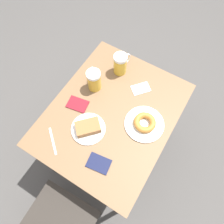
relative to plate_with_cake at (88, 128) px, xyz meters
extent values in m
plane|color=#474442|center=(-0.07, -0.16, -0.73)|extent=(8.00, 8.00, 0.00)
cube|color=brown|center=(-0.07, -0.16, -0.03)|extent=(0.73, 0.91, 0.03)
cylinder|color=black|center=(-0.39, -0.58, -0.39)|extent=(0.04, 0.04, 0.68)
cylinder|color=black|center=(0.26, -0.58, -0.39)|extent=(0.04, 0.04, 0.68)
cylinder|color=black|center=(-0.39, 0.26, -0.39)|extent=(0.04, 0.04, 0.68)
cylinder|color=black|center=(0.26, 0.26, -0.39)|extent=(0.04, 0.04, 0.68)
cylinder|color=#2D2823|center=(-0.27, 0.36, -0.52)|extent=(0.03, 0.03, 0.42)
cylinder|color=#2D2823|center=(0.08, 0.38, -0.52)|extent=(0.03, 0.03, 0.42)
cylinder|color=white|center=(0.00, 0.00, -0.01)|extent=(0.20, 0.20, 0.01)
cube|color=brown|center=(0.00, 0.00, 0.01)|extent=(0.16, 0.16, 0.04)
cylinder|color=white|center=(-0.27, -0.20, -0.01)|extent=(0.24, 0.24, 0.01)
torus|color=#B2702D|center=(-0.27, -0.20, 0.01)|extent=(0.13, 0.13, 0.04)
cylinder|color=gold|center=(0.13, -0.27, 0.04)|extent=(0.08, 0.08, 0.13)
cylinder|color=white|center=(0.13, -0.27, 0.12)|extent=(0.09, 0.09, 0.02)
torus|color=silver|center=(0.16, -0.30, 0.05)|extent=(0.07, 0.08, 0.09)
cylinder|color=gold|center=(0.05, -0.46, 0.04)|extent=(0.08, 0.08, 0.13)
cylinder|color=white|center=(0.05, -0.46, 0.12)|extent=(0.09, 0.09, 0.02)
torus|color=silver|center=(0.04, -0.50, 0.05)|extent=(0.03, 0.09, 0.09)
cube|color=white|center=(-0.13, -0.41, -0.02)|extent=(0.13, 0.14, 0.00)
cube|color=silver|center=(0.13, 0.17, -0.02)|extent=(0.14, 0.12, 0.00)
cube|color=maroon|center=(0.15, -0.10, -0.02)|extent=(0.14, 0.11, 0.01)
cube|color=#141938|center=(-0.16, 0.14, -0.02)|extent=(0.14, 0.11, 0.01)
camera|label=1|loc=(-0.36, 0.32, 1.19)|focal=35.00mm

